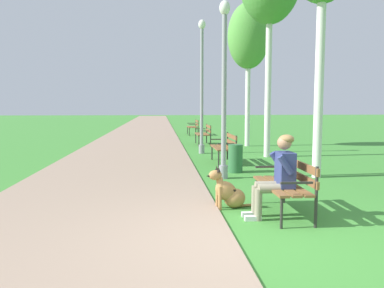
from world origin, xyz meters
TOP-DOWN VIEW (x-y plane):
  - ground_plane at (0.00, 0.00)m, footprint 120.00×120.00m
  - paved_path at (-2.26, 24.00)m, footprint 3.93×60.00m
  - park_bench_near at (0.73, 1.24)m, footprint 0.55×1.50m
  - park_bench_mid at (0.68, 6.61)m, footprint 0.55×1.50m
  - park_bench_far at (0.66, 11.87)m, footprint 0.55×1.50m
  - park_bench_furthest at (0.68, 17.25)m, footprint 0.55×1.50m
  - person_seated_on_near_bench at (0.52, 1.05)m, footprint 0.74×0.49m
  - dog_shepherd at (-0.10, 1.66)m, footprint 0.83×0.36m
  - lamp_post_near at (0.23, 4.24)m, footprint 0.24×0.24m
  - lamp_post_mid at (0.23, 8.89)m, footprint 0.24×0.24m
  - birch_tree_fourth at (2.35, 11.16)m, footprint 1.68×1.57m
  - litter_bin at (0.66, 5.02)m, footprint 0.36×0.36m

SIDE VIEW (x-z plane):
  - ground_plane at x=0.00m, z-range 0.00..0.00m
  - paved_path at x=-2.26m, z-range 0.00..0.04m
  - dog_shepherd at x=-0.10m, z-range -0.09..0.61m
  - litter_bin at x=0.66m, z-range 0.00..0.70m
  - park_bench_near at x=0.73m, z-range 0.09..0.94m
  - park_bench_mid at x=0.68m, z-range 0.09..0.94m
  - park_bench_far at x=0.66m, z-range 0.09..0.94m
  - park_bench_furthest at x=0.68m, z-range 0.09..0.94m
  - person_seated_on_near_bench at x=0.52m, z-range 0.06..1.31m
  - lamp_post_near at x=0.23m, z-range 0.07..4.04m
  - lamp_post_mid at x=0.23m, z-range 0.08..4.62m
  - birch_tree_fourth at x=2.35m, z-range 1.51..7.24m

